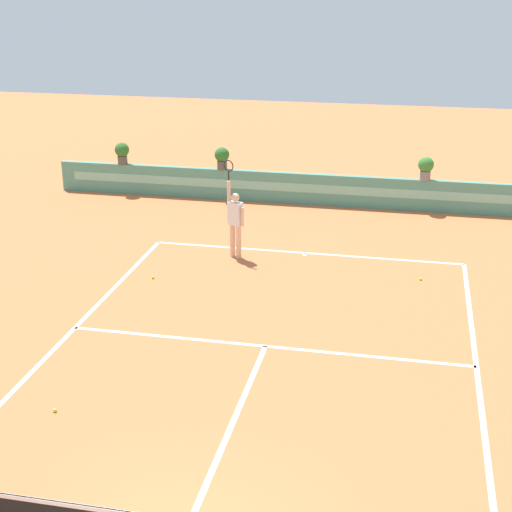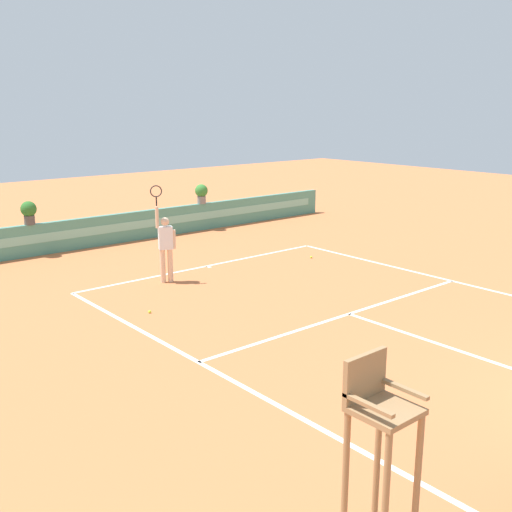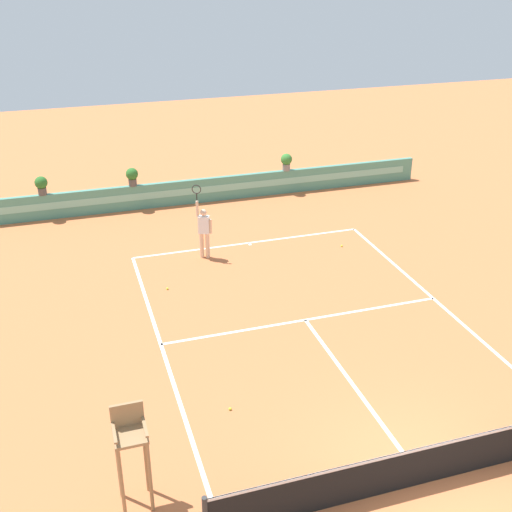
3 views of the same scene
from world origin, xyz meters
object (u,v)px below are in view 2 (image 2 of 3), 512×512
object	(u,v)px
tennis_player	(166,243)
potted_plant_left	(29,211)
umpire_chair	(378,434)
tennis_ball_mid_court	(311,257)
tennis_ball_near_baseline	(370,406)
tennis_ball_by_sideline	(150,312)
potted_plant_right	(201,192)

from	to	relation	value
tennis_player	potted_plant_left	bearing A→B (deg)	107.78
umpire_chair	tennis_ball_mid_court	bearing A→B (deg)	47.74
tennis_ball_near_baseline	potted_plant_left	bearing A→B (deg)	91.53
tennis_ball_mid_court	tennis_ball_by_sideline	bearing A→B (deg)	-168.94
umpire_chair	potted_plant_left	xyz separation A→B (m)	(2.04, 15.13, 0.07)
tennis_ball_mid_court	potted_plant_right	size ratio (longest dim) A/B	0.09
tennis_ball_mid_court	potted_plant_left	world-z (taller)	potted_plant_left
tennis_ball_near_baseline	potted_plant_right	distance (m)	14.53
potted_plant_left	potted_plant_right	bearing A→B (deg)	0.00
umpire_chair	tennis_player	distance (m)	10.63
tennis_ball_near_baseline	potted_plant_right	bearing A→B (deg)	65.08
tennis_ball_near_baseline	tennis_ball_by_sideline	bearing A→B (deg)	93.09
tennis_ball_by_sideline	tennis_ball_near_baseline	bearing A→B (deg)	-86.91
tennis_ball_near_baseline	tennis_ball_mid_court	bearing A→B (deg)	50.26
tennis_ball_by_sideline	potted_plant_left	xyz separation A→B (m)	(-0.02, 7.05, 1.38)
umpire_chair	tennis_player	size ratio (longest dim) A/B	0.83
tennis_ball_near_baseline	tennis_ball_mid_court	size ratio (longest dim) A/B	1.00
tennis_ball_mid_court	potted_plant_right	distance (m)	5.95
umpire_chair	potted_plant_left	distance (m)	15.26
tennis_ball_near_baseline	umpire_chair	bearing A→B (deg)	-139.97
umpire_chair	tennis_ball_near_baseline	distance (m)	3.39
tennis_ball_mid_court	potted_plant_left	bearing A→B (deg)	138.03
tennis_player	potted_plant_right	world-z (taller)	tennis_player
tennis_ball_mid_court	umpire_chair	bearing A→B (deg)	-132.26
umpire_chair	potted_plant_right	size ratio (longest dim) A/B	2.96
umpire_chair	potted_plant_right	xyz separation A→B (m)	(8.48, 15.13, 0.07)
tennis_ball_near_baseline	tennis_ball_by_sideline	distance (m)	6.08
potted_plant_left	tennis_ball_near_baseline	bearing A→B (deg)	-88.47
potted_plant_right	tennis_ball_by_sideline	bearing A→B (deg)	-132.34
tennis_ball_mid_court	potted_plant_right	bearing A→B (deg)	89.96
potted_plant_right	potted_plant_left	size ratio (longest dim) A/B	1.00
tennis_player	tennis_ball_near_baseline	distance (m)	8.13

